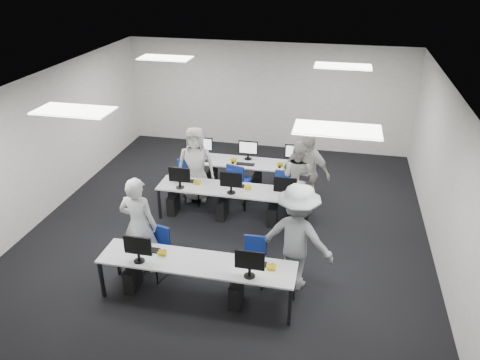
% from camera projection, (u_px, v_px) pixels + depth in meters
% --- Properties ---
extents(room, '(9.00, 9.02, 3.00)m').
position_uv_depth(room, '(231.00, 159.00, 9.24)').
color(room, black).
rests_on(room, ground).
extents(ceiling_panels, '(5.20, 4.60, 0.02)m').
position_uv_depth(ceiling_panels, '(230.00, 85.00, 8.58)').
color(ceiling_panels, white).
rests_on(ceiling_panels, room).
extents(desk_front, '(3.20, 0.70, 0.73)m').
position_uv_depth(desk_front, '(197.00, 264.00, 7.50)').
color(desk_front, silver).
rests_on(desk_front, ground).
extents(desk_mid, '(3.20, 0.70, 0.73)m').
position_uv_depth(desk_mid, '(233.00, 191.00, 9.77)').
color(desk_mid, silver).
rests_on(desk_mid, ground).
extents(desk_back, '(3.20, 0.70, 0.73)m').
position_uv_depth(desk_back, '(247.00, 164.00, 11.00)').
color(desk_back, silver).
rests_on(desk_back, ground).
extents(equipment_front, '(2.51, 0.41, 1.19)m').
position_uv_depth(equipment_front, '(186.00, 279.00, 7.66)').
color(equipment_front, '#0B4896').
rests_on(equipment_front, desk_front).
extents(equipment_mid, '(2.91, 0.41, 1.19)m').
position_uv_depth(equipment_mid, '(224.00, 204.00, 9.94)').
color(equipment_mid, white).
rests_on(equipment_mid, desk_mid).
extents(equipment_back, '(2.91, 0.41, 1.19)m').
position_uv_depth(equipment_back, '(255.00, 177.00, 11.12)').
color(equipment_back, white).
rests_on(equipment_back, desk_back).
extents(chair_0, '(0.55, 0.58, 0.90)m').
position_uv_depth(chair_0, '(155.00, 260.00, 8.26)').
color(chair_0, navy).
rests_on(chair_0, ground).
extents(chair_1, '(0.41, 0.45, 0.82)m').
position_uv_depth(chair_1, '(253.00, 268.00, 8.09)').
color(chair_1, navy).
rests_on(chair_1, ground).
extents(chair_2, '(0.62, 0.65, 0.99)m').
position_uv_depth(chair_2, '(189.00, 189.00, 10.64)').
color(chair_2, navy).
rests_on(chair_2, ground).
extents(chair_3, '(0.53, 0.55, 0.85)m').
position_uv_depth(chair_3, '(236.00, 196.00, 10.46)').
color(chair_3, navy).
rests_on(chair_3, ground).
extents(chair_4, '(0.50, 0.53, 0.84)m').
position_uv_depth(chair_4, '(295.00, 203.00, 10.18)').
color(chair_4, navy).
rests_on(chair_4, ground).
extents(chair_5, '(0.50, 0.53, 0.88)m').
position_uv_depth(chair_5, '(194.00, 184.00, 10.97)').
color(chair_5, navy).
rests_on(chair_5, ground).
extents(chair_6, '(0.56, 0.59, 0.92)m').
position_uv_depth(chair_6, '(239.00, 188.00, 10.76)').
color(chair_6, navy).
rests_on(chair_6, ground).
extents(chair_7, '(0.51, 0.55, 0.94)m').
position_uv_depth(chair_7, '(286.00, 193.00, 10.50)').
color(chair_7, navy).
rests_on(chair_7, ground).
extents(handbag, '(0.34, 0.25, 0.25)m').
position_uv_depth(handbag, '(175.00, 175.00, 10.06)').
color(handbag, '#9E7451').
rests_on(handbag, desk_mid).
extents(student_0, '(0.68, 0.46, 1.82)m').
position_uv_depth(student_0, '(139.00, 225.00, 8.12)').
color(student_0, '#BBB8B0').
rests_on(student_0, ground).
extents(student_1, '(0.96, 0.87, 1.62)m').
position_uv_depth(student_1, '(298.00, 177.00, 10.10)').
color(student_1, '#BBB8B0').
rests_on(student_1, ground).
extents(student_2, '(0.93, 0.68, 1.74)m').
position_uv_depth(student_2, '(196.00, 164.00, 10.53)').
color(student_2, '#BBB8B0').
rests_on(student_2, ground).
extents(student_3, '(1.15, 0.75, 1.82)m').
position_uv_depth(student_3, '(306.00, 173.00, 10.04)').
color(student_3, '#BBB8B0').
rests_on(student_3, ground).
extents(photographer, '(1.38, 0.99, 1.92)m').
position_uv_depth(photographer, '(297.00, 237.00, 7.69)').
color(photographer, slate).
rests_on(photographer, ground).
extents(dslr_camera, '(0.18, 0.21, 0.10)m').
position_uv_depth(dslr_camera, '(305.00, 177.00, 7.39)').
color(dslr_camera, black).
rests_on(dslr_camera, photographer).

